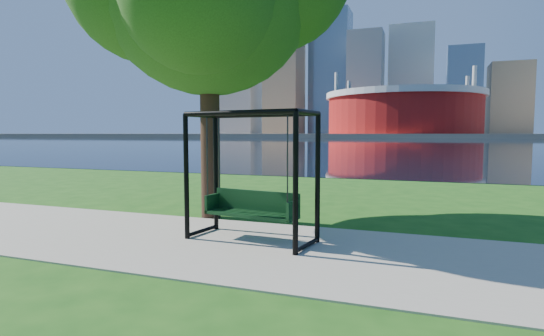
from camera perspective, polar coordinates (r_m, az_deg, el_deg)
The scene contains 7 objects.
ground at distance 8.26m, azimuth 1.34°, elevation -10.07°, with size 900.00×900.00×0.00m, color #1E5114.
path at distance 7.80m, azimuth 0.14°, elevation -10.85°, with size 120.00×4.00×0.03m, color #9E937F.
river at distance 109.62m, azimuth 18.75°, elevation 3.32°, with size 900.00×180.00×0.02m, color black.
far_bank at distance 313.58m, azimuth 19.64°, elevation 4.19°, with size 900.00×228.00×2.00m, color #937F60.
stadium at distance 243.19m, azimuth 17.22°, elevation 7.31°, with size 83.00×83.00×32.00m.
skyline at distance 328.77m, azimuth 19.08°, elevation 10.31°, with size 392.00×66.00×96.50m.
swing at distance 8.18m, azimuth -2.75°, elevation -1.53°, with size 2.59×1.42×2.52m.
Camera 1 is at (2.56, -7.57, 2.10)m, focal length 28.00 mm.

